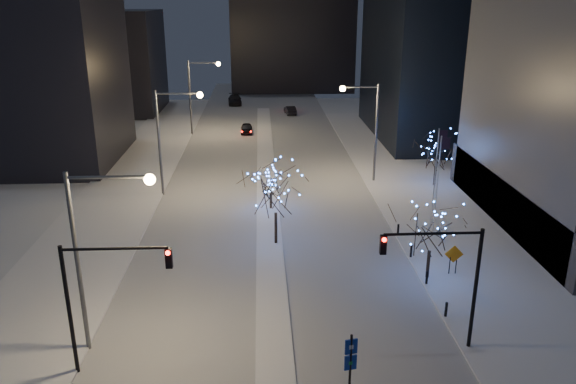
{
  "coord_description": "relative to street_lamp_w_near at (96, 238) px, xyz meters",
  "views": [
    {
      "loc": [
        -0.55,
        -24.37,
        17.98
      ],
      "look_at": [
        1.32,
        12.84,
        5.0
      ],
      "focal_mm": 35.0,
      "sensor_mm": 36.0,
      "label": 1
    }
  ],
  "objects": [
    {
      "name": "street_lamp_east",
      "position": [
        19.02,
        28.0,
        -0.05
      ],
      "size": [
        3.9,
        0.56,
        10.0
      ],
      "color": "#595E66",
      "rests_on": "ground"
    },
    {
      "name": "east_sidewalk",
      "position": [
        23.94,
        18.0,
        -6.42
      ],
      "size": [
        10.0,
        90.0,
        0.15
      ],
      "primitive_type": "cube",
      "color": "silver",
      "rests_on": "ground"
    },
    {
      "name": "median",
      "position": [
        8.94,
        28.0,
        -6.42
      ],
      "size": [
        2.0,
        80.0,
        0.15
      ],
      "primitive_type": "cube",
      "color": "silver",
      "rests_on": "ground"
    },
    {
      "name": "construction_sign",
      "position": [
        21.29,
        7.31,
        -5.09
      ],
      "size": [
        1.26,
        0.15,
        2.09
      ],
      "rotation": [
        0.0,
        0.0,
        -0.08
      ],
      "color": "black",
      "rests_on": "east_sidewalk"
    },
    {
      "name": "road",
      "position": [
        8.94,
        33.0,
        -6.49
      ],
      "size": [
        20.0,
        130.0,
        0.02
      ],
      "primitive_type": "cube",
      "color": "#9EA3AC",
      "rests_on": "ground"
    },
    {
      "name": "wayfinding_sign",
      "position": [
        12.4,
        -4.5,
        -4.43
      ],
      "size": [
        0.6,
        0.19,
        3.38
      ],
      "rotation": [
        0.0,
        0.0,
        0.2
      ],
      "color": "black",
      "rests_on": "ground"
    },
    {
      "name": "traffic_signal_west",
      "position": [
        0.5,
        -2.0,
        -1.74
      ],
      "size": [
        5.26,
        0.43,
        7.0
      ],
      "color": "black",
      "rests_on": "ground"
    },
    {
      "name": "street_lamp_w_mid",
      "position": [
        0.0,
        25.0,
        0.0
      ],
      "size": [
        4.4,
        0.56,
        10.0
      ],
      "color": "#595E66",
      "rests_on": "ground"
    },
    {
      "name": "car_far",
      "position": [
        3.95,
        72.77,
        -5.69
      ],
      "size": [
        2.65,
        5.73,
        1.62
      ],
      "primitive_type": "imported",
      "rotation": [
        0.0,
        0.0,
        0.07
      ],
      "color": "black",
      "rests_on": "ground"
    },
    {
      "name": "flagpoles",
      "position": [
        22.3,
        15.25,
        -1.7
      ],
      "size": [
        1.35,
        2.6,
        8.0
      ],
      "color": "silver",
      "rests_on": "east_sidewalk"
    },
    {
      "name": "street_lamp_w_far",
      "position": [
        0.0,
        50.0,
        0.0
      ],
      "size": [
        4.4,
        0.56,
        10.0
      ],
      "color": "#595E66",
      "rests_on": "ground"
    },
    {
      "name": "holiday_tree_plaza_near",
      "position": [
        19.44,
        6.89,
        -2.85
      ],
      "size": [
        4.34,
        4.34,
        5.41
      ],
      "color": "black",
      "rests_on": "east_sidewalk"
    },
    {
      "name": "filler_west_far",
      "position": [
        -17.06,
        68.0,
        1.5
      ],
      "size": [
        18.0,
        16.0,
        16.0
      ],
      "primitive_type": "cube",
      "color": "black",
      "rests_on": "ground"
    },
    {
      "name": "car_mid",
      "position": [
        13.24,
        63.39,
        -5.82
      ],
      "size": [
        1.98,
        4.26,
        1.35
      ],
      "primitive_type": "imported",
      "rotation": [
        0.0,
        0.0,
        3.28
      ],
      "color": "black",
      "rests_on": "ground"
    },
    {
      "name": "street_lamp_w_near",
      "position": [
        0.0,
        0.0,
        0.0
      ],
      "size": [
        4.4,
        0.56,
        10.0
      ],
      "color": "#595E66",
      "rests_on": "ground"
    },
    {
      "name": "bollards",
      "position": [
        19.14,
        8.0,
        -5.9
      ],
      "size": [
        0.16,
        12.16,
        0.9
      ],
      "color": "black",
      "rests_on": "east_sidewalk"
    },
    {
      "name": "traffic_signal_east",
      "position": [
        17.88,
        -1.0,
        -1.74
      ],
      "size": [
        5.26,
        0.43,
        7.0
      ],
      "color": "black",
      "rests_on": "ground"
    },
    {
      "name": "west_sidewalk",
      "position": [
        -5.06,
        18.0,
        -6.42
      ],
      "size": [
        8.0,
        90.0,
        0.15
      ],
      "primitive_type": "cube",
      "color": "silver",
      "rests_on": "ground"
    },
    {
      "name": "car_near",
      "position": [
        6.46,
        50.35,
        -5.82
      ],
      "size": [
        1.62,
        3.97,
        1.35
      ],
      "primitive_type": "imported",
      "rotation": [
        0.0,
        0.0,
        0.01
      ],
      "color": "black",
      "rests_on": "ground"
    },
    {
      "name": "holiday_tree_plaza_far",
      "position": [
        25.69,
        26.14,
        -2.79
      ],
      "size": [
        5.31,
        5.31,
        5.53
      ],
      "color": "black",
      "rests_on": "east_sidewalk"
    },
    {
      "name": "holiday_tree_median_near",
      "position": [
        9.44,
        12.98,
        -2.02
      ],
      "size": [
        5.37,
        5.37,
        6.58
      ],
      "color": "black",
      "rests_on": "median"
    },
    {
      "name": "holiday_tree_median_far",
      "position": [
        9.21,
        20.48,
        -3.87
      ],
      "size": [
        3.59,
        3.59,
        3.78
      ],
      "color": "black",
      "rests_on": "median"
    },
    {
      "name": "filler_west_near",
      "position": [
        -19.06,
        38.0,
        5.5
      ],
      "size": [
        22.0,
        18.0,
        24.0
      ],
      "primitive_type": "cube",
      "color": "black",
      "rests_on": "ground"
    },
    {
      "name": "ground",
      "position": [
        8.94,
        -2.0,
        -6.5
      ],
      "size": [
        160.0,
        160.0,
        0.0
      ],
      "primitive_type": "plane",
      "color": "silver",
      "rests_on": "ground"
    }
  ]
}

